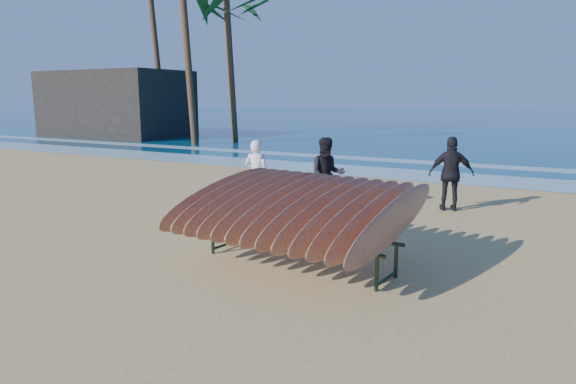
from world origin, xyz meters
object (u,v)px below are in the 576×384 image
object	(u,v)px
building	(116,104)
person_dark_a	(327,174)
person_white	(257,175)
person_dark_b	(451,174)
surfboard_rack	(298,208)
palm_mid	(230,13)

from	to	relation	value
building	person_dark_a	bearing A→B (deg)	-32.76
person_white	person_dark_b	bearing A→B (deg)	-162.26
person_white	building	world-z (taller)	building
person_dark_a	building	world-z (taller)	building
building	surfboard_rack	bearing A→B (deg)	-37.68
person_dark_a	building	xyz separation A→B (m)	(-21.61, 13.90, 1.26)
person_white	person_dark_a	size ratio (longest dim) A/B	0.96
building	palm_mid	bearing A→B (deg)	-2.57
surfboard_rack	person_dark_b	distance (m)	5.28
surfboard_rack	palm_mid	distance (m)	22.58
person_dark_a	person_dark_b	bearing A→B (deg)	-2.22
palm_mid	surfboard_rack	bearing A→B (deg)	-52.32
person_dark_a	palm_mid	distance (m)	19.11
surfboard_rack	person_dark_b	size ratio (longest dim) A/B	2.03
surfboard_rack	person_white	size ratio (longest dim) A/B	2.14
surfboard_rack	person_white	xyz separation A→B (m)	(-2.73, 3.14, -0.10)
surfboard_rack	person_dark_a	size ratio (longest dim) A/B	2.05
person_white	person_dark_a	bearing A→B (deg)	-167.63
palm_mid	person_white	bearing A→B (deg)	-53.12
surfboard_rack	person_dark_b	xyz separation A→B (m)	(1.24, 5.13, -0.05)
surfboard_rack	person_white	bearing A→B (deg)	136.69
person_dark_b	person_dark_a	bearing A→B (deg)	10.61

